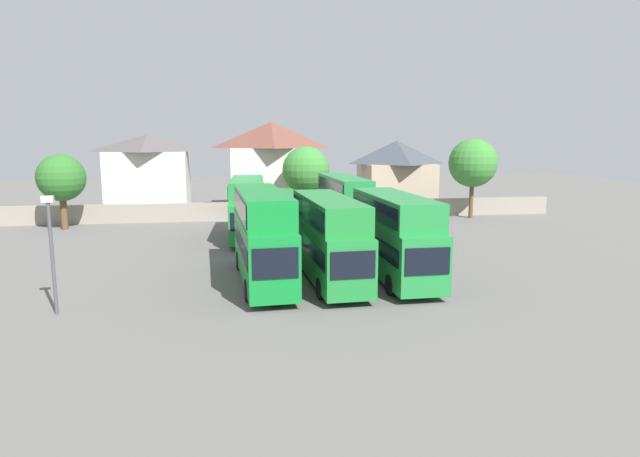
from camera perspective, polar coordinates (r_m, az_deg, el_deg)
ground at (r=48.18m, az=-2.82°, el=-0.03°), size 140.00×140.00×0.00m
depot_boundary_wall at (r=53.83m, az=-3.51°, el=1.93°), size 56.00×0.50×1.80m
bus_1 at (r=29.87m, az=-6.16°, el=-0.32°), size 3.01×11.09×5.11m
bus_2 at (r=29.86m, az=0.94°, el=-0.66°), size 2.89×10.37×4.74m
bus_3 at (r=30.75m, az=7.90°, el=-0.38°), size 2.74×10.19×4.81m
bus_4 at (r=43.34m, az=-7.70°, el=2.47°), size 3.01×10.45×4.82m
bus_5 at (r=43.40m, az=-3.39°, el=1.63°), size 3.48×11.48×3.55m
bus_6 at (r=44.18m, az=2.58°, el=2.73°), size 2.68×11.21×4.90m
house_terrace_left at (r=62.89m, az=-17.74°, el=5.70°), size 9.02×6.49×8.45m
house_terrace_centre at (r=62.37m, az=-5.17°, el=6.75°), size 9.72×7.67×9.85m
house_terrace_right at (r=65.61m, az=8.08°, el=5.89°), size 8.42×7.89×7.76m
tree_left_of_lot at (r=56.21m, az=-1.50°, el=6.20°), size 4.92×4.92×7.23m
tree_behind_wall at (r=56.41m, az=15.90°, el=6.67°), size 4.85×4.85×7.99m
tree_right_of_lot at (r=52.42m, az=-25.75°, el=4.82°), size 4.11×4.11×6.64m
lamp_post_lot_edge at (r=26.96m, az=-26.59°, el=-1.72°), size 0.50×0.24×5.45m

